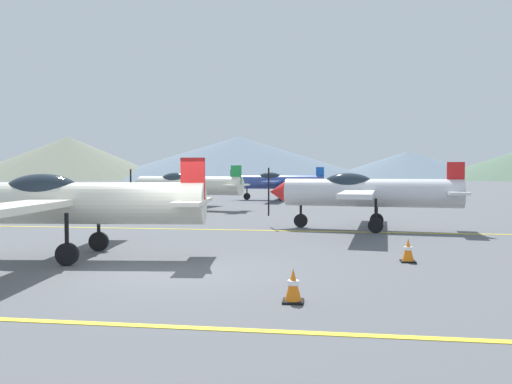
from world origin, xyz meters
The scene contains 12 objects.
ground_plane centered at (0.00, 0.00, 0.00)m, with size 400.00×400.00×0.00m, color #54565B.
apron_line_near centered at (0.00, -4.29, 0.01)m, with size 80.00×0.16×0.01m, color yellow.
apron_line_far centered at (0.00, 7.49, 0.01)m, with size 80.00×0.16×0.01m, color yellow.
airplane_near centered at (-3.29, 0.89, 1.46)m, with size 7.58×8.70×2.60m.
airplane_mid centered at (4.87, 8.46, 1.46)m, with size 7.58×8.70×2.60m.
airplane_far centered at (-4.87, 17.42, 1.46)m, with size 7.61×8.66×2.60m.
airplane_back centered at (-0.31, 27.75, 1.46)m, with size 7.53×8.68×2.60m.
traffic_cone_front centered at (2.85, -2.70, 0.29)m, with size 0.36×0.36×0.59m.
traffic_cone_side centered at (5.43, 1.48, 0.29)m, with size 0.36×0.36×0.59m.
hill_left centered at (-70.98, 125.04, 6.26)m, with size 59.08×59.08×12.51m, color slate.
hill_centerleft centered at (-23.83, 144.79, 6.71)m, with size 87.80×87.80×13.43m, color slate.
hill_centerright centered at (28.46, 144.69, 4.23)m, with size 53.08×53.08×8.45m, color slate.
Camera 1 is at (3.37, -11.09, 2.24)m, focal length 34.72 mm.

